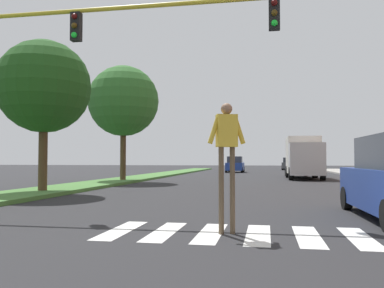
% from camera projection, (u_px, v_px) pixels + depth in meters
% --- Properties ---
extents(ground_plane, '(140.00, 140.00, 0.00)m').
position_uv_depth(ground_plane, '(258.00, 180.00, 28.31)').
color(ground_plane, '#262628').
extents(crosswalk, '(4.95, 2.20, 0.01)m').
position_uv_depth(crosswalk, '(234.00, 234.00, 7.66)').
color(crosswalk, silver).
rests_on(crosswalk, ground_plane).
extents(median_strip, '(2.70, 64.00, 0.15)m').
position_uv_depth(median_strip, '(131.00, 179.00, 27.90)').
color(median_strip, '#477A38').
rests_on(median_strip, ground_plane).
extents(tree_mid, '(3.84, 3.84, 6.21)m').
position_uv_depth(tree_mid, '(44.00, 87.00, 16.78)').
color(tree_mid, '#4C3823').
rests_on(tree_mid, median_strip).
extents(tree_far, '(4.47, 4.47, 7.21)m').
position_uv_depth(tree_far, '(123.00, 101.00, 25.67)').
color(tree_far, '#4C3823').
rests_on(tree_far, median_strip).
extents(traffic_light_gantry, '(9.92, 0.30, 6.00)m').
position_uv_depth(traffic_light_gantry, '(77.00, 52.00, 11.22)').
color(traffic_light_gantry, gold).
rests_on(traffic_light_gantry, median_strip).
extents(pedestrian_performer, '(0.73, 0.36, 2.49)m').
position_uv_depth(pedestrian_performer, '(227.00, 146.00, 7.72)').
color(pedestrian_performer, brown).
rests_on(pedestrian_performer, ground_plane).
extents(sedan_midblock, '(2.14, 4.60, 1.73)m').
position_uv_depth(sedan_midblock, '(299.00, 167.00, 32.53)').
color(sedan_midblock, black).
rests_on(sedan_midblock, ground_plane).
extents(sedan_distant, '(1.90, 4.31, 1.76)m').
position_uv_depth(sedan_distant, '(235.00, 165.00, 45.01)').
color(sedan_distant, navy).
rests_on(sedan_distant, ground_plane).
extents(sedan_far_horizon, '(2.28, 4.55, 1.69)m').
position_uv_depth(sedan_far_horizon, '(289.00, 164.00, 55.79)').
color(sedan_far_horizon, '#474C51').
rests_on(sedan_far_horizon, ground_plane).
extents(truck_box_delivery, '(2.40, 6.20, 3.10)m').
position_uv_depth(truck_box_delivery, '(304.00, 157.00, 29.74)').
color(truck_box_delivery, '#B7B7BC').
rests_on(truck_box_delivery, ground_plane).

